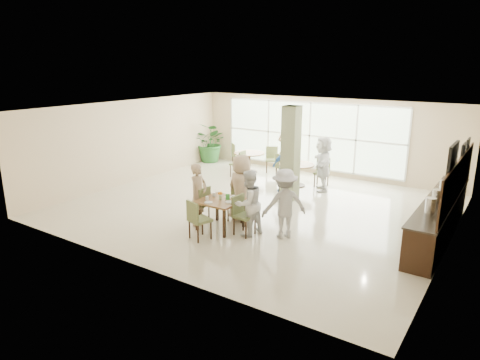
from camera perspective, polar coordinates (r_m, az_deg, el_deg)
The scene contains 23 objects.
ground at distance 12.29m, azimuth 2.34°, elevation -3.58°, with size 10.00×10.00×0.00m, color beige.
room_shell at distance 11.85m, azimuth 2.43°, elevation 4.24°, with size 10.00×10.00×10.00m.
window_bank at distance 16.02m, azimuth 9.26°, elevation 5.87°, with size 7.00×0.04×7.00m.
column at distance 12.75m, azimuth 6.77°, elevation 3.55°, with size 0.45×0.45×2.80m, color #707450.
main_table at distance 10.51m, azimuth -2.63°, elevation -3.12°, with size 0.98×0.98×0.75m.
round_table_left at distance 16.02m, azimuth 1.24°, elevation 3.09°, with size 1.15×1.15×0.75m.
round_table_right at distance 14.34m, azimuth 7.57°, elevation 1.52°, with size 1.18×1.18×0.75m.
chairs_main_table at distance 10.58m, azimuth -2.67°, elevation -4.04°, with size 1.92×2.08×0.95m.
chairs_table_left at distance 16.08m, azimuth 1.22°, elevation 2.75°, with size 2.10×1.80×0.95m.
chairs_table_right at distance 14.34m, azimuth 7.63°, elevation 1.05°, with size 1.99×1.77×0.95m.
tabletop_clutter at distance 10.47m, azimuth -2.61°, elevation -2.32°, with size 0.72×0.82×0.21m.
buffet_counter at distance 11.08m, azimuth 25.11°, elevation -4.22°, with size 0.64×4.70×1.95m.
wall_tv at distance 9.58m, azimuth 26.51°, elevation 2.67°, with size 0.06×1.00×0.58m.
framed_art_a at distance 11.20m, azimuth 27.52°, elevation 2.60°, with size 0.05×0.55×0.70m.
framed_art_b at distance 11.98m, azimuth 27.99°, elevation 3.28°, with size 0.05×0.55×0.70m.
potted_plant at distance 17.72m, azimuth -3.85°, elevation 5.02°, with size 1.47×1.47×1.63m, color #255E26.
teen_left at distance 10.79m, azimuth -5.55°, elevation -1.93°, with size 0.58×0.38×1.59m, color tan.
teen_far at distance 10.99m, azimuth 0.19°, elevation -1.09°, with size 0.86×0.47×1.75m, color tan.
teen_right at distance 10.07m, azimuth 1.12°, elevation -3.11°, with size 0.77×0.60×1.59m, color white.
teen_standing at distance 9.99m, azimuth 5.94°, elevation -3.16°, with size 1.07×0.62×1.66m, color #AEAEB0.
adult_a at distance 13.54m, azimuth 5.96°, elevation 1.56°, with size 0.91×0.52×1.55m, color #4587CF.
adult_b at distance 13.89m, azimuth 11.01°, elevation 2.14°, with size 1.63×0.70×1.76m, color white.
adult_standing at distance 15.77m, azimuth 6.18°, elevation 4.24°, with size 0.71×0.46×1.93m, color tan.
Camera 1 is at (6.04, -9.94, 3.99)m, focal length 32.00 mm.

